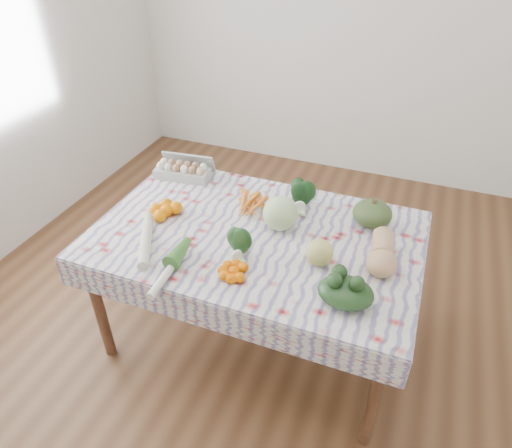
% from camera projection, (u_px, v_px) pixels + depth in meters
% --- Properties ---
extents(ground, '(4.50, 4.50, 0.00)m').
position_uv_depth(ground, '(256.00, 333.00, 2.79)').
color(ground, '#53321C').
rests_on(ground, ground).
extents(wall_back, '(4.00, 0.04, 2.80)m').
position_uv_depth(wall_back, '(357.00, 14.00, 3.67)').
color(wall_back, white).
rests_on(wall_back, ground).
extents(dining_table, '(1.60, 1.00, 0.75)m').
position_uv_depth(dining_table, '(256.00, 246.00, 2.39)').
color(dining_table, brown).
rests_on(dining_table, ground).
extents(tablecloth, '(1.66, 1.06, 0.01)m').
position_uv_depth(tablecloth, '(256.00, 234.00, 2.35)').
color(tablecloth, silver).
rests_on(tablecloth, dining_table).
extents(egg_carton, '(0.35, 0.17, 0.09)m').
position_uv_depth(egg_carton, '(182.00, 172.00, 2.78)').
color(egg_carton, '#A9A9A4').
rests_on(egg_carton, tablecloth).
extents(carrot_bunch, '(0.28, 0.27, 0.04)m').
position_uv_depth(carrot_bunch, '(250.00, 208.00, 2.49)').
color(carrot_bunch, orange).
rests_on(carrot_bunch, tablecloth).
extents(kale_bunch, '(0.20, 0.18, 0.14)m').
position_uv_depth(kale_bunch, '(300.00, 197.00, 2.50)').
color(kale_bunch, '#153816').
rests_on(kale_bunch, tablecloth).
extents(kabocha_squash, '(0.23, 0.23, 0.13)m').
position_uv_depth(kabocha_squash, '(372.00, 213.00, 2.37)').
color(kabocha_squash, '#3B5126').
rests_on(kabocha_squash, tablecloth).
extents(cabbage, '(0.22, 0.22, 0.18)m').
position_uv_depth(cabbage, '(280.00, 213.00, 2.33)').
color(cabbage, '#B1D08B').
rests_on(cabbage, tablecloth).
extents(butternut_squash, '(0.17, 0.31, 0.14)m').
position_uv_depth(butternut_squash, '(382.00, 251.00, 2.12)').
color(butternut_squash, tan).
rests_on(butternut_squash, tablecloth).
extents(orange_cluster, '(0.29, 0.29, 0.07)m').
position_uv_depth(orange_cluster, '(166.00, 210.00, 2.45)').
color(orange_cluster, orange).
rests_on(orange_cluster, tablecloth).
extents(broccoli, '(0.18, 0.18, 0.09)m').
position_uv_depth(broccoli, '(233.00, 248.00, 2.17)').
color(broccoli, '#1D461B').
rests_on(broccoli, tablecloth).
extents(mandarin_cluster, '(0.20, 0.20, 0.05)m').
position_uv_depth(mandarin_cluster, '(234.00, 271.00, 2.07)').
color(mandarin_cluster, '#EF6800').
rests_on(mandarin_cluster, tablecloth).
extents(grapefruit, '(0.16, 0.16, 0.13)m').
position_uv_depth(grapefruit, '(319.00, 253.00, 2.11)').
color(grapefruit, '#C5BA5D').
rests_on(grapefruit, tablecloth).
extents(spinach_bag, '(0.28, 0.24, 0.11)m').
position_uv_depth(spinach_bag, '(346.00, 292.00, 1.92)').
color(spinach_bag, black).
rests_on(spinach_bag, tablecloth).
extents(daikon, '(0.22, 0.35, 0.05)m').
position_uv_depth(daikon, '(146.00, 243.00, 2.23)').
color(daikon, beige).
rests_on(daikon, tablecloth).
extents(leek, '(0.06, 0.38, 0.04)m').
position_uv_depth(leek, '(170.00, 269.00, 2.09)').
color(leek, white).
rests_on(leek, tablecloth).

